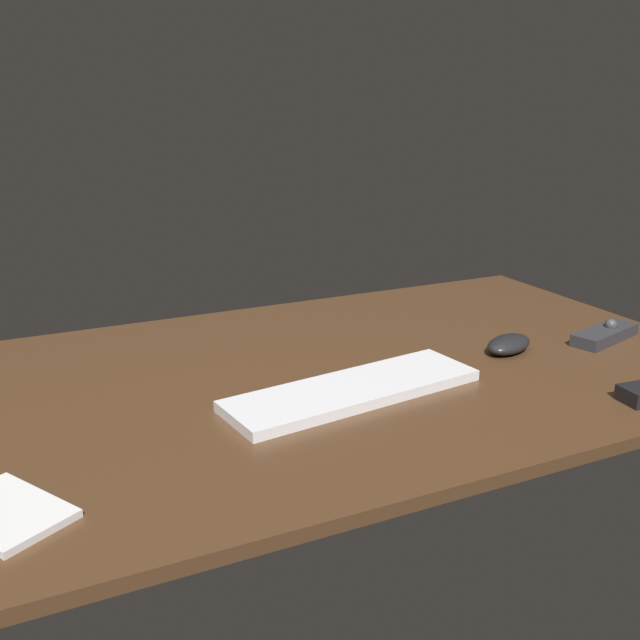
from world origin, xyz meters
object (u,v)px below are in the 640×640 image
Objects in this scene: media_remote at (605,334)px; keyboard at (353,390)px; computer_mouse at (509,344)px; notepad at (5,512)px.

keyboard is at bearing 166.78° from media_remote.
computer_mouse is 0.63× the size of media_remote.
media_remote reaches higher than notepad.
media_remote is at bearing 8.35° from notepad.
media_remote is (57.35, 2.55, 0.40)cm from keyboard.
keyboard is 57.41cm from media_remote.
notepad is (-109.94, -16.14, -0.78)cm from media_remote.
computer_mouse is (35.76, 5.27, 0.71)cm from keyboard.
keyboard is at bearing 14.49° from notepad.
keyboard is 3.91× the size of computer_mouse.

